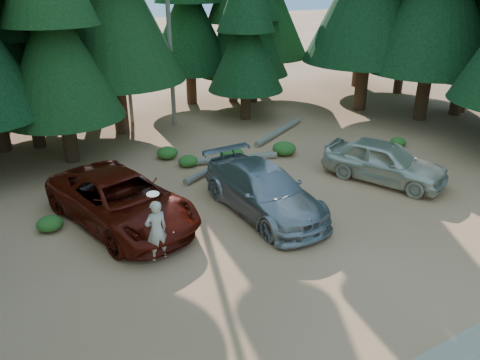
{
  "coord_description": "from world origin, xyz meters",
  "views": [
    {
      "loc": [
        -8.94,
        -9.7,
        8.04
      ],
      "look_at": [
        -1.3,
        3.43,
        1.25
      ],
      "focal_mm": 35.0,
      "sensor_mm": 36.0,
      "label": 1
    }
  ],
  "objects_px": {
    "frisbee_player": "(156,230)",
    "log_mid": "(236,158)",
    "log_left": "(215,167)",
    "log_right": "(279,131)",
    "silver_minivan_right": "(384,161)",
    "red_pickup": "(121,200)",
    "silver_minivan_center": "(264,190)"
  },
  "relations": [
    {
      "from": "silver_minivan_right",
      "to": "silver_minivan_center",
      "type": "bearing_deg",
      "value": 155.87
    },
    {
      "from": "silver_minivan_center",
      "to": "log_right",
      "type": "bearing_deg",
      "value": 50.9
    },
    {
      "from": "log_left",
      "to": "log_mid",
      "type": "height_order",
      "value": "log_mid"
    },
    {
      "from": "silver_minivan_center",
      "to": "log_mid",
      "type": "xyz_separation_m",
      "value": [
        1.57,
        4.76,
        -0.69
      ]
    },
    {
      "from": "log_left",
      "to": "red_pickup",
      "type": "bearing_deg",
      "value": -177.75
    },
    {
      "from": "frisbee_player",
      "to": "red_pickup",
      "type": "bearing_deg",
      "value": -92.65
    },
    {
      "from": "red_pickup",
      "to": "frisbee_player",
      "type": "distance_m",
      "value": 2.94
    },
    {
      "from": "silver_minivan_right",
      "to": "log_mid",
      "type": "bearing_deg",
      "value": 108.37
    },
    {
      "from": "silver_minivan_right",
      "to": "frisbee_player",
      "type": "relative_size",
      "value": 2.36
    },
    {
      "from": "log_left",
      "to": "log_right",
      "type": "relative_size",
      "value": 0.82
    },
    {
      "from": "red_pickup",
      "to": "log_right",
      "type": "bearing_deg",
      "value": 13.14
    },
    {
      "from": "log_left",
      "to": "silver_minivan_center",
      "type": "bearing_deg",
      "value": -119.07
    },
    {
      "from": "silver_minivan_right",
      "to": "red_pickup",
      "type": "bearing_deg",
      "value": 147.19
    },
    {
      "from": "frisbee_player",
      "to": "log_right",
      "type": "distance_m",
      "value": 13.04
    },
    {
      "from": "frisbee_player",
      "to": "log_right",
      "type": "bearing_deg",
      "value": -147.0
    },
    {
      "from": "silver_minivan_center",
      "to": "silver_minivan_right",
      "type": "xyz_separation_m",
      "value": [
        5.82,
        -0.17,
        0.01
      ]
    },
    {
      "from": "red_pickup",
      "to": "log_left",
      "type": "height_order",
      "value": "red_pickup"
    },
    {
      "from": "silver_minivan_right",
      "to": "log_right",
      "type": "height_order",
      "value": "silver_minivan_right"
    },
    {
      "from": "silver_minivan_center",
      "to": "log_left",
      "type": "distance_m",
      "value": 4.43
    },
    {
      "from": "silver_minivan_center",
      "to": "log_mid",
      "type": "distance_m",
      "value": 5.06
    },
    {
      "from": "red_pickup",
      "to": "log_mid",
      "type": "relative_size",
      "value": 1.64
    },
    {
      "from": "log_left",
      "to": "log_right",
      "type": "xyz_separation_m",
      "value": [
        5.29,
        2.69,
        0.01
      ]
    },
    {
      "from": "frisbee_player",
      "to": "log_mid",
      "type": "bearing_deg",
      "value": -141.96
    },
    {
      "from": "frisbee_player",
      "to": "log_mid",
      "type": "height_order",
      "value": "frisbee_player"
    },
    {
      "from": "frisbee_player",
      "to": "log_right",
      "type": "height_order",
      "value": "frisbee_player"
    },
    {
      "from": "red_pickup",
      "to": "log_left",
      "type": "relative_size",
      "value": 1.59
    },
    {
      "from": "frisbee_player",
      "to": "log_right",
      "type": "xyz_separation_m",
      "value": [
        10.07,
        8.22,
        -0.96
      ]
    },
    {
      "from": "silver_minivan_right",
      "to": "log_right",
      "type": "bearing_deg",
      "value": 69.64
    },
    {
      "from": "silver_minivan_right",
      "to": "log_left",
      "type": "bearing_deg",
      "value": 118.29
    },
    {
      "from": "log_left",
      "to": "frisbee_player",
      "type": "bearing_deg",
      "value": -156.34
    },
    {
      "from": "log_mid",
      "to": "red_pickup",
      "type": "bearing_deg",
      "value": -137.86
    },
    {
      "from": "red_pickup",
      "to": "silver_minivan_center",
      "type": "bearing_deg",
      "value": -34.68
    }
  ]
}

